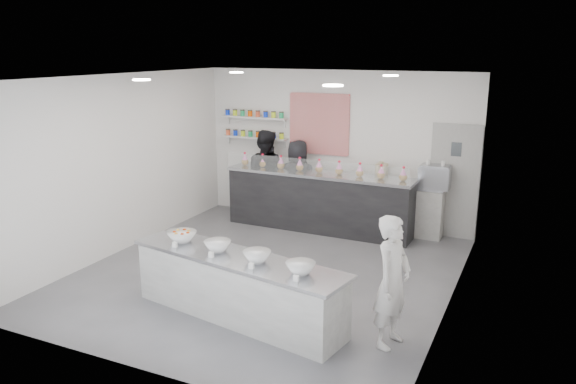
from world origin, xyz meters
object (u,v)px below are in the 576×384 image
object	(u,v)px
prep_counter	(238,287)
back_bar	(319,202)
woman_prep	(392,282)
staff_left	(265,175)
espresso_machine	(435,177)
espresso_ledge	(409,210)
staff_right	(298,182)

from	to	relation	value
prep_counter	back_bar	size ratio (longest dim) A/B	0.85
woman_prep	staff_left	world-z (taller)	staff_left
prep_counter	espresso_machine	distance (m)	4.63
espresso_ledge	staff_right	world-z (taller)	staff_right
espresso_ledge	staff_left	world-z (taller)	staff_left
espresso_ledge	staff_left	xyz separation A→B (m)	(-2.90, -0.21, 0.45)
prep_counter	staff_left	xyz separation A→B (m)	(-1.68, 4.05, 0.49)
espresso_ledge	espresso_machine	xyz separation A→B (m)	(0.44, 0.00, 0.67)
woman_prep	prep_counter	bearing A→B (deg)	106.94
staff_left	back_bar	bearing A→B (deg)	165.42
back_bar	espresso_machine	world-z (taller)	espresso_machine
espresso_ledge	woman_prep	size ratio (longest dim) A/B	0.80
prep_counter	staff_right	bearing A→B (deg)	113.48
prep_counter	espresso_ledge	world-z (taller)	espresso_ledge
prep_counter	staff_right	distance (m)	4.19
prep_counter	espresso_ledge	distance (m)	4.43
woman_prep	staff_right	world-z (taller)	staff_right
espresso_machine	staff_right	size ratio (longest dim) A/B	0.32
espresso_ledge	espresso_machine	distance (m)	0.80
staff_right	espresso_ledge	bearing A→B (deg)	173.31
prep_counter	woman_prep	world-z (taller)	woman_prep
espresso_machine	espresso_ledge	bearing A→B (deg)	180.00
back_bar	espresso_machine	distance (m)	2.19
espresso_machine	staff_left	distance (m)	3.35
back_bar	staff_right	size ratio (longest dim) A/B	2.17
staff_left	staff_right	bearing A→B (deg)	176.51
espresso_machine	woman_prep	size ratio (longest dim) A/B	0.34
woman_prep	staff_left	distance (m)	5.33
staff_left	staff_right	world-z (taller)	staff_left
espresso_ledge	back_bar	bearing A→B (deg)	-164.37
woman_prep	staff_left	size ratio (longest dim) A/B	0.87
back_bar	woman_prep	size ratio (longest dim) A/B	2.29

